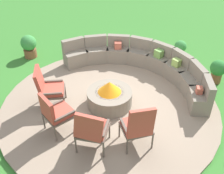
% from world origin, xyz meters
% --- Properties ---
extents(ground_plane, '(24.00, 24.00, 0.00)m').
position_xyz_m(ground_plane, '(0.00, 0.00, 0.00)').
color(ground_plane, '#387A2D').
extents(patio_circle, '(5.33, 5.33, 0.06)m').
position_xyz_m(patio_circle, '(0.00, 0.00, 0.03)').
color(patio_circle, gray).
rests_on(patio_circle, ground_plane).
extents(fire_pit, '(1.09, 1.09, 0.67)m').
position_xyz_m(fire_pit, '(0.00, 0.00, 0.32)').
color(fire_pit, gray).
rests_on(fire_pit, patio_circle).
extents(curved_stone_bench, '(4.31, 2.25, 0.79)m').
position_xyz_m(curved_stone_bench, '(0.45, 1.63, 0.37)').
color(curved_stone_bench, gray).
rests_on(curved_stone_bench, patio_circle).
extents(lounge_chair_front_left, '(0.79, 0.77, 1.06)m').
position_xyz_m(lounge_chair_front_left, '(-1.37, -0.47, 0.61)').
color(lounge_chair_front_left, brown).
rests_on(lounge_chair_front_left, patio_circle).
extents(lounge_chair_front_right, '(0.76, 0.79, 1.00)m').
position_xyz_m(lounge_chair_front_right, '(-0.80, -1.20, 0.59)').
color(lounge_chair_front_right, brown).
rests_on(lounge_chair_front_right, patio_circle).
extents(lounge_chair_back_left, '(0.66, 0.63, 1.04)m').
position_xyz_m(lounge_chair_back_left, '(0.09, -1.44, 0.60)').
color(lounge_chair_back_left, brown).
rests_on(lounge_chair_back_left, patio_circle).
extents(lounge_chair_back_right, '(0.77, 0.78, 1.07)m').
position_xyz_m(lounge_chair_back_right, '(0.94, -1.10, 0.61)').
color(lounge_chair_back_right, brown).
rests_on(lounge_chair_back_right, patio_circle).
extents(potted_plant_2, '(0.44, 0.44, 0.67)m').
position_xyz_m(potted_plant_2, '(2.49, 1.90, 0.38)').
color(potted_plant_2, brown).
rests_on(potted_plant_2, ground_plane).
extents(potted_plant_3, '(0.48, 0.48, 0.73)m').
position_xyz_m(potted_plant_3, '(-3.18, 1.61, 0.40)').
color(potted_plant_3, brown).
rests_on(potted_plant_3, ground_plane).
extents(potted_plant_5, '(0.38, 0.38, 0.54)m').
position_xyz_m(potted_plant_5, '(1.37, 3.07, 0.30)').
color(potted_plant_5, '#A89E8E').
rests_on(potted_plant_5, ground_plane).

